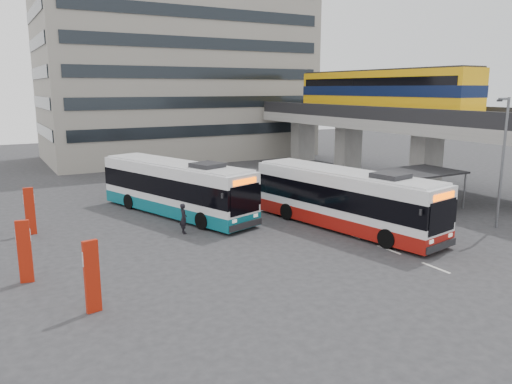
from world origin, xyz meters
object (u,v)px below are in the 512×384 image
bus_teal (176,188)px  lamp_post (502,155)px  bus_main (344,200)px  pedestrian (184,218)px

bus_teal → lamp_post: (15.21, -12.25, 2.60)m
bus_main → pedestrian: 9.33m
pedestrian → lamp_post: size_ratio=0.23×
pedestrian → bus_teal: bearing=-8.4°
bus_main → lamp_post: size_ratio=1.68×
lamp_post → bus_main: bearing=140.9°
bus_teal → pedestrian: size_ratio=7.35×
bus_main → bus_teal: (-7.42, 7.89, 0.00)m
bus_main → pedestrian: bus_main is taller
bus_main → bus_teal: bus_teal is taller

